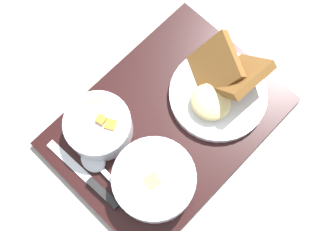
% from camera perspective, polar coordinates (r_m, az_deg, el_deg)
% --- Properties ---
extents(ground_plane, '(4.00, 4.00, 0.00)m').
position_cam_1_polar(ground_plane, '(0.78, -0.00, -1.00)').
color(ground_plane, '#ADA89E').
extents(serving_tray, '(0.43, 0.34, 0.01)m').
position_cam_1_polar(serving_tray, '(0.77, -0.00, -0.85)').
color(serving_tray, black).
rests_on(serving_tray, ground_plane).
extents(bowl_salad, '(0.12, 0.12, 0.06)m').
position_cam_1_polar(bowl_salad, '(0.74, -9.38, -1.34)').
color(bowl_salad, silver).
rests_on(bowl_salad, serving_tray).
extents(bowl_soup, '(0.14, 0.14, 0.05)m').
position_cam_1_polar(bowl_soup, '(0.71, -1.87, -8.71)').
color(bowl_soup, silver).
rests_on(bowl_soup, serving_tray).
extents(plate_main, '(0.18, 0.18, 0.09)m').
position_cam_1_polar(plate_main, '(0.77, 7.01, 3.64)').
color(plate_main, silver).
rests_on(plate_main, serving_tray).
extents(knife, '(0.02, 0.17, 0.01)m').
position_cam_1_polar(knife, '(0.74, -10.05, -9.13)').
color(knife, silver).
rests_on(knife, serving_tray).
extents(spoon, '(0.04, 0.14, 0.01)m').
position_cam_1_polar(spoon, '(0.75, -9.22, -6.93)').
color(spoon, silver).
rests_on(spoon, serving_tray).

